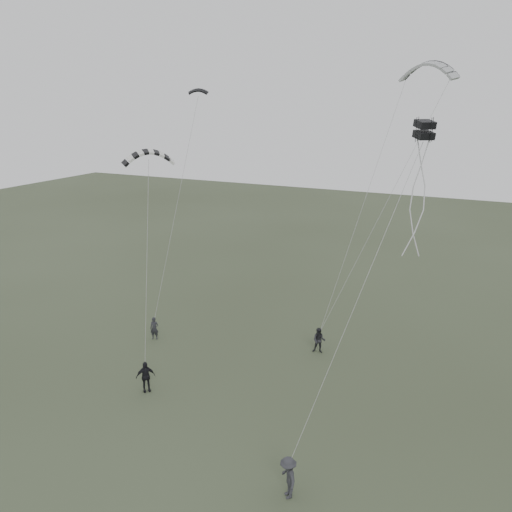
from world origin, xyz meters
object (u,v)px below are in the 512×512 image
at_px(flyer_far, 288,477).
at_px(flyer_center, 146,377).
at_px(kite_box, 424,130).
at_px(flyer_right, 319,340).
at_px(flyer_left, 154,328).
at_px(kite_striped, 148,152).
at_px(kite_pale_large, 429,63).
at_px(kite_dark_small, 198,90).

bearing_deg(flyer_far, flyer_center, -149.87).
relative_size(flyer_far, kite_box, 2.54).
distance_m(flyer_right, kite_box, 15.89).
xyz_separation_m(flyer_far, kite_box, (3.22, 6.80, 13.55)).
bearing_deg(flyer_far, flyer_left, -163.49).
distance_m(flyer_center, kite_striped, 12.85).
bearing_deg(flyer_far, flyer_right, 153.94).
bearing_deg(kite_striped, flyer_left, 92.55).
xyz_separation_m(flyer_center, kite_box, (13.33, 2.80, 13.58)).
bearing_deg(kite_pale_large, kite_box, -63.12).
bearing_deg(flyer_center, kite_box, -33.15).
height_order(flyer_left, flyer_center, flyer_center).
relative_size(flyer_left, kite_pale_large, 0.41).
bearing_deg(kite_dark_small, flyer_right, -40.45).
distance_m(kite_dark_small, kite_pale_large, 15.56).
bearing_deg(flyer_right, kite_pale_large, 49.84).
height_order(flyer_right, kite_box, kite_box).
bearing_deg(flyer_right, flyer_far, -87.61).
relative_size(flyer_left, kite_striped, 0.53).
relative_size(flyer_left, flyer_right, 0.93).
height_order(flyer_right, kite_pale_large, kite_pale_large).
bearing_deg(flyer_center, flyer_far, -66.60).
xyz_separation_m(flyer_center, kite_striped, (-2.08, 4.32, 11.93)).
relative_size(kite_pale_large, kite_striped, 1.28).
relative_size(flyer_left, flyer_far, 0.84).
bearing_deg(flyer_right, kite_dark_small, 150.50).
bearing_deg(flyer_far, kite_dark_small, -178.62).
height_order(kite_dark_small, kite_pale_large, kite_pale_large).
xyz_separation_m(flyer_right, kite_striped, (-9.50, -4.10, 11.99)).
bearing_deg(kite_striped, kite_box, -50.58).
bearing_deg(kite_striped, kite_pale_large, -5.30).
distance_m(kite_pale_large, kite_box, 13.49).
distance_m(flyer_left, flyer_center, 6.51).
height_order(flyer_center, kite_dark_small, kite_dark_small).
xyz_separation_m(flyer_center, flyer_far, (10.11, -4.00, 0.03)).
xyz_separation_m(flyer_far, kite_dark_small, (-13.49, 16.27, 15.46)).
relative_size(flyer_right, kite_dark_small, 1.24).
distance_m(flyer_left, kite_box, 21.80).
xyz_separation_m(kite_pale_large, kite_striped, (-13.78, -11.42, -5.11)).
bearing_deg(kite_box, kite_pale_large, 59.61).
distance_m(flyer_center, kite_box, 19.23).
relative_size(flyer_center, kite_dark_small, 1.32).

